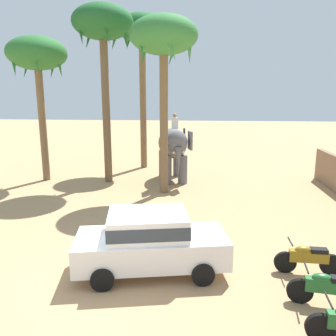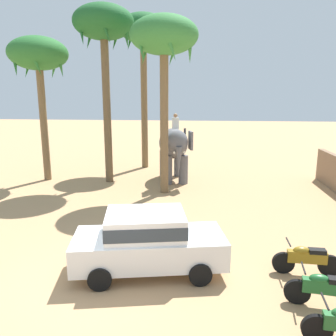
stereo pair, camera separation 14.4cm
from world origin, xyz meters
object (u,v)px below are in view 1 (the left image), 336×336
at_px(car_sedan_foreground, 150,240).
at_px(motorcycle_mid_row, 328,288).
at_px(elephant_with_mahout, 173,147).
at_px(palm_tree_far_back, 142,34).
at_px(motorcycle_fourth_in_row, 308,258).
at_px(palm_tree_left_of_road, 164,41).
at_px(palm_tree_behind_elephant, 37,58).
at_px(palm_tree_near_hut, 103,29).

height_order(car_sedan_foreground, motorcycle_mid_row, car_sedan_foreground).
bearing_deg(elephant_with_mahout, palm_tree_far_back, 122.86).
xyz_separation_m(motorcycle_fourth_in_row, palm_tree_left_of_road, (-4.75, 7.48, 6.82)).
bearing_deg(palm_tree_left_of_road, elephant_with_mahout, 83.70).
height_order(car_sedan_foreground, motorcycle_fourth_in_row, car_sedan_foreground).
bearing_deg(motorcycle_mid_row, palm_tree_behind_elephant, 137.61).
xyz_separation_m(motorcycle_fourth_in_row, palm_tree_behind_elephant, (-11.86, 9.38, 6.37)).
bearing_deg(motorcycle_mid_row, palm_tree_far_back, 114.51).
height_order(motorcycle_fourth_in_row, palm_tree_near_hut, palm_tree_near_hut).
distance_m(car_sedan_foreground, motorcycle_mid_row, 4.48).
distance_m(motorcycle_fourth_in_row, palm_tree_behind_elephant, 16.41).
height_order(motorcycle_mid_row, palm_tree_near_hut, palm_tree_near_hut).
relative_size(motorcycle_fourth_in_row, palm_tree_near_hut, 0.19).
bearing_deg(palm_tree_left_of_road, motorcycle_fourth_in_row, -57.58).
relative_size(palm_tree_behind_elephant, palm_tree_far_back, 0.80).
xyz_separation_m(elephant_with_mahout, motorcycle_fourth_in_row, (4.49, -9.88, -1.53)).
distance_m(car_sedan_foreground, elephant_with_mahout, 10.19).
relative_size(motorcycle_mid_row, palm_tree_behind_elephant, 0.23).
distance_m(palm_tree_near_hut, palm_tree_far_back, 4.32).
bearing_deg(palm_tree_left_of_road, palm_tree_behind_elephant, 165.04).
distance_m(motorcycle_fourth_in_row, palm_tree_left_of_road, 11.19).
distance_m(car_sedan_foreground, palm_tree_far_back, 15.92).
bearing_deg(palm_tree_left_of_road, palm_tree_near_hut, 151.08).
xyz_separation_m(car_sedan_foreground, elephant_with_mahout, (-0.19, 10.13, 1.06)).
xyz_separation_m(motorcycle_mid_row, palm_tree_behind_elephant, (-11.85, 10.82, 6.37)).
relative_size(motorcycle_mid_row, palm_tree_far_back, 0.18).
distance_m(motorcycle_mid_row, palm_tree_left_of_road, 12.19).
bearing_deg(motorcycle_mid_row, palm_tree_left_of_road, 118.01).
height_order(motorcycle_mid_row, motorcycle_fourth_in_row, same).
bearing_deg(palm_tree_near_hut, elephant_with_mahout, 8.11).
xyz_separation_m(elephant_with_mahout, palm_tree_far_back, (-2.30, 3.56, 6.66)).
height_order(palm_tree_behind_elephant, palm_tree_far_back, palm_tree_far_back).
xyz_separation_m(palm_tree_behind_elephant, palm_tree_left_of_road, (7.11, -1.90, 0.45)).
xyz_separation_m(palm_tree_near_hut, palm_tree_left_of_road, (3.39, -1.87, -0.94)).
height_order(motorcycle_fourth_in_row, palm_tree_far_back, palm_tree_far_back).
distance_m(palm_tree_near_hut, palm_tree_left_of_road, 3.99).
bearing_deg(palm_tree_behind_elephant, motorcycle_mid_row, -42.39).
distance_m(elephant_with_mahout, motorcycle_mid_row, 12.27).
height_order(elephant_with_mahout, motorcycle_mid_row, elephant_with_mahout).
relative_size(palm_tree_behind_elephant, palm_tree_near_hut, 0.84).
bearing_deg(palm_tree_near_hut, motorcycle_mid_row, -52.99).
bearing_deg(palm_tree_left_of_road, palm_tree_far_back, 108.88).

